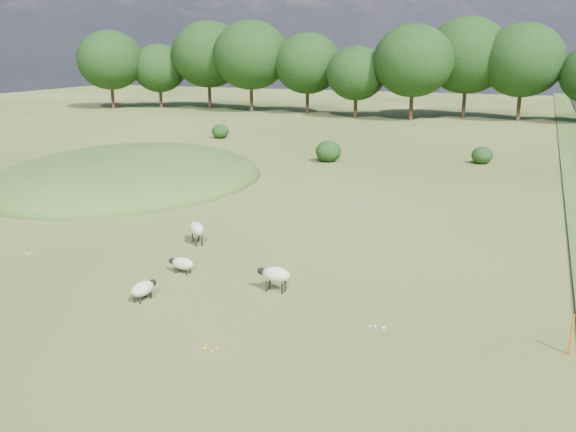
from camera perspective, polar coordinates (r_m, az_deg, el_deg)
The scene contains 9 objects.
ground at distance 43.89m, azimuth 5.25°, elevation 3.95°, with size 160.00×160.00×0.00m, color #375219.
mound at distance 41.95m, azimuth -13.94°, elevation 3.07°, with size 16.00×20.00×4.00m, color #33561E.
treeline at distance 77.96m, azimuth 12.18°, elevation 13.27°, with size 96.28×14.66×11.70m.
shrubs at distance 50.74m, azimuth 3.58°, elevation 6.27°, with size 25.38×9.98×1.56m.
marker_post at distance 19.44m, azimuth 23.89°, elevation -9.61°, with size 0.06×0.06×1.20m, color #D8590C.
sheep_0 at distance 24.33m, azimuth -9.40°, elevation -4.18°, with size 1.09×0.54×0.62m.
sheep_1 at distance 22.19m, azimuth -1.17°, elevation -5.22°, with size 1.24×0.58×0.89m.
sheep_2 at distance 27.78m, azimuth -8.12°, elevation -1.13°, with size 1.18×1.26×0.95m.
sheep_3 at distance 22.05m, azimuth -12.75°, elevation -6.29°, with size 0.61×1.18×0.67m.
Camera 1 is at (12.01, -21.41, 8.22)m, focal length 40.00 mm.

